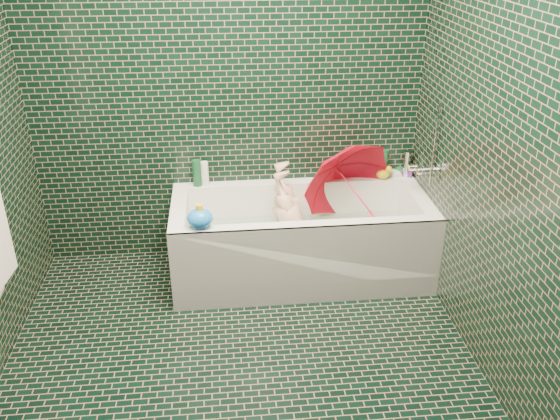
{
  "coord_description": "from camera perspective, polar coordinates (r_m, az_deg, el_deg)",
  "views": [
    {
      "loc": [
        -0.05,
        -2.44,
        2.24
      ],
      "look_at": [
        0.29,
        0.82,
        0.59
      ],
      "focal_mm": 38.0,
      "sensor_mm": 36.0,
      "label": 1
    }
  ],
  "objects": [
    {
      "name": "bath_mat",
      "position": [
        4.07,
        1.98,
        -4.12
      ],
      "size": [
        1.35,
        0.47,
        0.01
      ],
      "primitive_type": "cube",
      "color": "green",
      "rests_on": "bathtub"
    },
    {
      "name": "bottle_right_tall",
      "position": [
        4.26,
        9.98,
        4.41
      ],
      "size": [
        0.06,
        0.06,
        0.2
      ],
      "primitive_type": "cylinder",
      "rotation": [
        0.0,
        0.0,
        -0.05
      ],
      "color": "#144726",
      "rests_on": "bathtub"
    },
    {
      "name": "child",
      "position": [
        4.04,
        1.53,
        -1.9
      ],
      "size": [
        0.99,
        0.5,
        0.43
      ],
      "primitive_type": "imported",
      "rotation": [
        -1.33,
        0.0,
        -1.76
      ],
      "color": "#E9B592",
      "rests_on": "bathtub"
    },
    {
      "name": "soap_bottle_a",
      "position": [
        4.31,
        11.3,
        3.05
      ],
      "size": [
        0.11,
        0.11,
        0.23
      ],
      "primitive_type": "imported",
      "rotation": [
        0.0,
        0.0,
        0.28
      ],
      "color": "white",
      "rests_on": "bathtub"
    },
    {
      "name": "faucet",
      "position": [
        3.98,
        13.88,
        4.22
      ],
      "size": [
        0.18,
        0.19,
        0.55
      ],
      "color": "silver",
      "rests_on": "wall_right"
    },
    {
      "name": "bathtub",
      "position": [
        4.03,
        2.02,
        -3.57
      ],
      "size": [
        1.7,
        0.75,
        0.55
      ],
      "color": "white",
      "rests_on": "floor"
    },
    {
      "name": "soap_bottle_c",
      "position": [
        4.34,
        11.4,
        3.24
      ],
      "size": [
        0.15,
        0.15,
        0.16
      ],
      "primitive_type": "imported",
      "rotation": [
        0.0,
        0.0,
        -0.24
      ],
      "color": "#144726",
      "rests_on": "bathtub"
    },
    {
      "name": "bottle_left_tall",
      "position": [
        4.11,
        -7.99,
        3.55
      ],
      "size": [
        0.06,
        0.06,
        0.19
      ],
      "primitive_type": "cylinder",
      "rotation": [
        0.0,
        0.0,
        0.02
      ],
      "color": "#144726",
      "rests_on": "bathtub"
    },
    {
      "name": "wall_front",
      "position": [
        1.44,
        -2.38,
        -17.05
      ],
      "size": [
        2.8,
        0.0,
        2.8
      ],
      "primitive_type": "plane",
      "rotation": [
        -1.57,
        0.0,
        0.0
      ],
      "color": "black",
      "rests_on": "floor"
    },
    {
      "name": "rubber_duck",
      "position": [
        4.25,
        9.98,
        3.51
      ],
      "size": [
        0.13,
        0.11,
        0.1
      ],
      "rotation": [
        0.0,
        0.0,
        -0.41
      ],
      "color": "yellow",
      "rests_on": "bathtub"
    },
    {
      "name": "umbrella",
      "position": [
        4.0,
        7.16,
        1.83
      ],
      "size": [
        0.95,
        0.92,
        0.96
      ],
      "primitive_type": "imported",
      "rotation": [
        0.44,
        -0.45,
        0.21
      ],
      "color": "red",
      "rests_on": "bathtub"
    },
    {
      "name": "soap_bottle_b",
      "position": [
        4.33,
        12.06,
        3.11
      ],
      "size": [
        0.1,
        0.1,
        0.17
      ],
      "primitive_type": "imported",
      "rotation": [
        0.0,
        0.0,
        -0.41
      ],
      "color": "#581F76",
      "rests_on": "bathtub"
    },
    {
      "name": "water",
      "position": [
        4.0,
        2.01,
        -2.35
      ],
      "size": [
        1.48,
        0.53,
        0.0
      ],
      "primitive_type": "cube",
      "color": "silver",
      "rests_on": "bathtub"
    },
    {
      "name": "wall_back",
      "position": [
        3.96,
        -5.13,
        12.12
      ],
      "size": [
        2.8,
        0.0,
        2.8
      ],
      "primitive_type": "plane",
      "rotation": [
        1.57,
        0.0,
        0.0
      ],
      "color": "black",
      "rests_on": "floor"
    },
    {
      "name": "wall_right",
      "position": [
        2.96,
        21.76,
        5.16
      ],
      "size": [
        0.0,
        2.8,
        2.8
      ],
      "primitive_type": "plane",
      "rotation": [
        1.57,
        0.0,
        -1.57
      ],
      "color": "black",
      "rests_on": "floor"
    },
    {
      "name": "bottle_right_pump",
      "position": [
        4.32,
        12.1,
        4.37
      ],
      "size": [
        0.06,
        0.06,
        0.19
      ],
      "primitive_type": "cylinder",
      "rotation": [
        0.0,
        0.0,
        -0.27
      ],
      "color": "silver",
      "rests_on": "bathtub"
    },
    {
      "name": "floor",
      "position": [
        3.31,
        -3.63,
        -15.97
      ],
      "size": [
        2.8,
        2.8,
        0.0
      ],
      "primitive_type": "plane",
      "color": "black",
      "rests_on": "ground"
    },
    {
      "name": "bottle_left_short",
      "position": [
        4.11,
        -7.25,
        3.48
      ],
      "size": [
        0.06,
        0.06,
        0.17
      ],
      "primitive_type": "cylinder",
      "rotation": [
        0.0,
        0.0,
        0.07
      ],
      "color": "white",
      "rests_on": "bathtub"
    },
    {
      "name": "bath_toy",
      "position": [
        3.55,
        -7.71,
        -0.79
      ],
      "size": [
        0.18,
        0.16,
        0.15
      ],
      "rotation": [
        0.0,
        0.0,
        -0.26
      ],
      "color": "#1A7BEF",
      "rests_on": "bathtub"
    }
  ]
}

